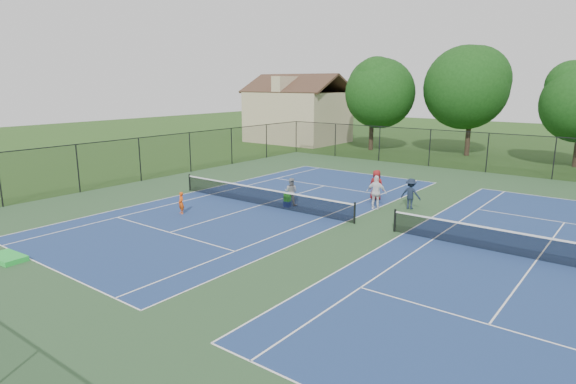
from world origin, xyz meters
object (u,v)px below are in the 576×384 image
Objects in this scene: clapboard_house at (298,115)px; ball_hopper at (287,197)px; ball_crate at (287,204)px; tree_back_b at (472,83)px; child_player at (181,203)px; instructor at (291,192)px; bystander_a at (376,192)px; tree_back_a at (373,89)px; bystander_c at (376,185)px; bystander_b at (411,194)px.

ball_hopper is at bearing -54.54° from clapboard_house.
tree_back_b is at bearing 86.41° from ball_crate.
child_player is 6.00m from instructor.
child_player is at bearing 27.63° from bystander_a.
ball_crate is at bearing 0.00° from ball_hopper.
tree_back_a reaches higher than bystander_c.
bystander_c is at bearing -86.03° from tree_back_b.
child_player reaches higher than ball_crate.
tree_back_b reaches higher than bystander_a.
tree_back_a is 10.47m from clapboard_house.
bystander_b is (9.03, 8.21, 0.26)m from child_player.
clapboard_house is at bearing 174.29° from tree_back_a.
ball_crate is at bearing -93.59° from tree_back_b.
bystander_c is 4.80× the size of ball_crate.
tree_back_a is 5.93× the size of instructor.
clapboard_house is 30.71m from bystander_a.
ball_hopper reaches higher than ball_crate.
tree_back_a is at bearing 107.53° from ball_hopper.
tree_back_a is 28.71m from child_player.
clapboard_house is at bearing 125.46° from ball_hopper.
tree_back_b reaches higher than child_player.
bystander_a is (2.46, -22.86, -5.67)m from tree_back_b.
tree_back_b is 5.98× the size of bystander_b.
clapboard_house reaches higher than ball_crate.
bystander_c reaches higher than child_player.
bystander_a is at bearing -61.22° from tree_back_a.
ball_hopper is at bearing 17.03° from bystander_a.
bystander_b is 4.57× the size of ball_crate.
instructor is at bearing 70.78° from child_player.
tree_back_a is at bearing -62.54° from bystander_c.
bystander_a is 2.18m from bystander_c.
tree_back_b is 5.70× the size of bystander_c.
clapboard_house reaches higher than child_player.
tree_back_b is at bearing 95.89° from child_player.
bystander_c reaches higher than bystander_b.
clapboard_house is 29.68m from instructor.
bystander_a is (4.14, 2.13, 0.15)m from instructor.
bystander_b reaches higher than child_player.
bystander_a reaches higher than bystander_c.
clapboard_house reaches higher than ball_hopper.
ball_crate is (-1.60, -25.44, -6.44)m from tree_back_b.
ball_crate is at bearing -72.47° from tree_back_a.
instructor is 0.84× the size of bystander_a.
clapboard_house is at bearing -60.88° from bystander_a.
bystander_a is at bearing 58.55° from child_player.
tree_back_b reaches higher than clapboard_house.
child_player is at bearing -82.06° from tree_back_a.
tree_back_a reaches higher than bystander_a.
clapboard_house is 29.47× the size of ball_crate.
child_player is at bearing 52.43° from bystander_c.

